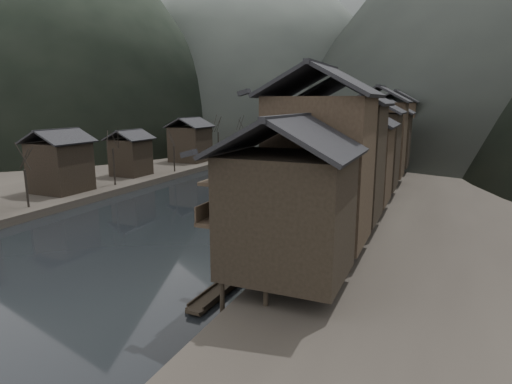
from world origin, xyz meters
The scene contains 13 objects.
water centered at (0.00, 0.00, 0.00)m, with size 300.00×300.00×0.00m, color black.
right_bank centered at (35.00, 40.00, 0.90)m, with size 40.00×200.00×1.80m, color #2D2823.
left_bank centered at (-35.00, 40.00, 0.60)m, with size 40.00×200.00×1.20m, color #2D2823.
stilt_houses centered at (17.28, 19.53, 8.81)m, with size 9.00×67.60×15.46m.
left_houses centered at (-20.50, 20.12, 5.66)m, with size 8.10×53.20×8.73m.
bare_trees centered at (-17.00, 26.54, 6.70)m, with size 3.96×72.38×7.92m.
moored_sampans centered at (12.00, 26.18, 0.20)m, with size 2.93×74.13×0.47m.
midriver_boats centered at (-1.57, 47.46, 0.20)m, with size 13.35×26.48×0.45m.
stone_bridge centered at (0.00, 72.00, 5.11)m, with size 40.00×6.00×9.00m.
hero_sampan centered at (10.36, -0.79, 0.20)m, with size 2.01×5.55×0.44m.
cargo_heap centered at (10.32, -0.55, 0.80)m, with size 1.21×1.58×0.72m, color black.
boatman centered at (10.70, -2.68, 1.29)m, with size 0.62×0.41×1.69m, color #575659.
bamboo_pole centered at (10.90, -2.68, 3.59)m, with size 0.06×0.06×3.90m, color #8C7A51.
Camera 1 is at (25.21, -30.94, 12.72)m, focal length 30.00 mm.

